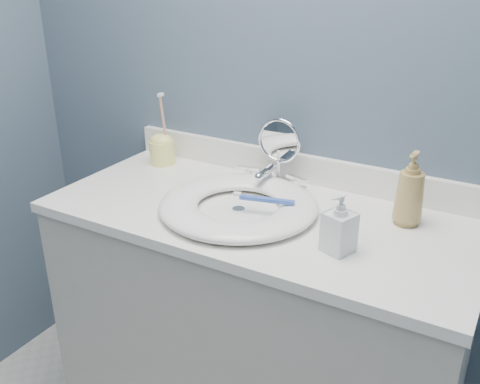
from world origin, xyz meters
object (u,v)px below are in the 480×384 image
Objects in this scene: soap_bottle_clear at (340,223)px; toothbrush_holder at (162,148)px; makeup_mirror at (279,148)px; soap_bottle_amber at (410,189)px.

toothbrush_holder is at bearing 179.89° from soap_bottle_clear.
makeup_mirror is 0.85× the size of toothbrush_holder.
toothbrush_holder is at bearing -175.71° from makeup_mirror.
makeup_mirror reaches higher than soap_bottle_clear.
toothbrush_holder reaches higher than makeup_mirror.
toothbrush_holder reaches higher than soap_bottle_clear.
soap_bottle_clear is 0.60× the size of toothbrush_holder.
soap_bottle_amber is (0.43, -0.09, -0.01)m from makeup_mirror.
soap_bottle_clear is (-0.11, -0.23, -0.03)m from soap_bottle_amber.
makeup_mirror is at bearing 5.50° from toothbrush_holder.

